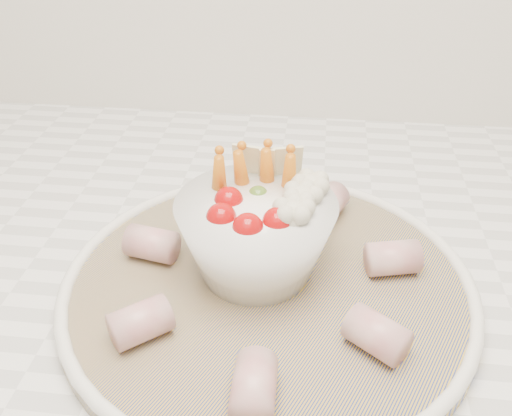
# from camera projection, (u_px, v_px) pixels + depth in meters

# --- Properties ---
(serving_platter) EXTENTS (0.49, 0.49, 0.02)m
(serving_platter) POSITION_uv_depth(u_px,v_px,m) (268.00, 285.00, 0.52)
(serving_platter) COLOR navy
(serving_platter) RESTS_ON kitchen_counter
(veggie_bowl) EXTENTS (0.14, 0.14, 0.11)m
(veggie_bowl) POSITION_uv_depth(u_px,v_px,m) (257.00, 233.00, 0.51)
(veggie_bowl) COLOR white
(veggie_bowl) RESTS_ON serving_platter
(cured_meat_rolls) EXTENTS (0.28, 0.30, 0.03)m
(cured_meat_rolls) POSITION_uv_depth(u_px,v_px,m) (267.00, 268.00, 0.51)
(cured_meat_rolls) COLOR #B65359
(cured_meat_rolls) RESTS_ON serving_platter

